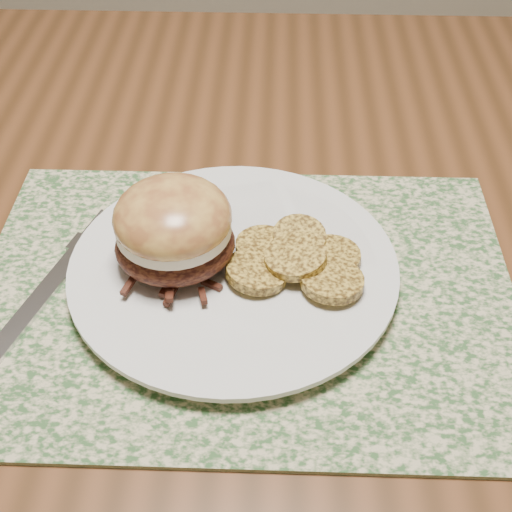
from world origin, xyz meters
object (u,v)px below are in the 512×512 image
(dinner_plate, at_px, (234,270))
(pork_sandwich, at_px, (174,229))
(fork, at_px, (53,282))
(dining_table, at_px, (306,280))

(dinner_plate, distance_m, pork_sandwich, 0.06)
(pork_sandwich, height_order, fork, pork_sandwich)
(dining_table, xyz_separation_m, dinner_plate, (-0.07, -0.08, 0.09))
(dining_table, bearing_deg, dinner_plate, -128.97)
(pork_sandwich, bearing_deg, fork, 175.75)
(dining_table, height_order, fork, fork)
(dining_table, distance_m, fork, 0.25)
(dinner_plate, height_order, pork_sandwich, pork_sandwich)
(dinner_plate, bearing_deg, pork_sandwich, 179.46)
(dining_table, bearing_deg, fork, -156.15)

